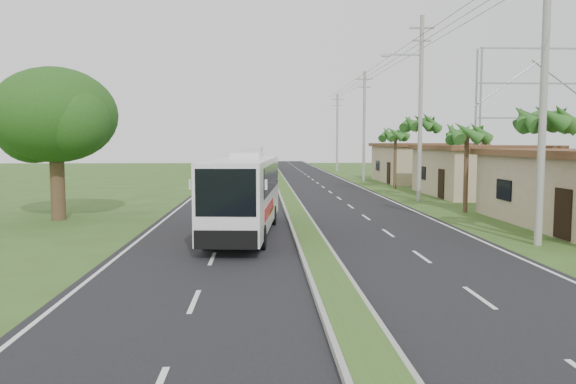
{
  "coord_description": "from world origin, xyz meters",
  "views": [
    {
      "loc": [
        -1.87,
        -18.33,
        3.83
      ],
      "look_at": [
        -0.76,
        4.81,
        1.8
      ],
      "focal_mm": 35.0,
      "sensor_mm": 36.0,
      "label": 1
    }
  ],
  "objects": [
    {
      "name": "palm_verge_d",
      "position": [
        9.3,
        28.0,
        4.55
      ],
      "size": [
        2.4,
        2.4,
        5.25
      ],
      "color": "#473321",
      "rests_on": "ground"
    },
    {
      "name": "palm_verge_c",
      "position": [
        8.8,
        19.0,
        5.12
      ],
      "size": [
        2.4,
        2.4,
        5.85
      ],
      "color": "#473321",
      "rests_on": "ground"
    },
    {
      "name": "coach_bus_far",
      "position": [
        -3.0,
        55.0,
        1.93
      ],
      "size": [
        2.8,
        11.71,
        3.4
      ],
      "rotation": [
        0.0,
        0.0,
        -0.02
      ],
      "color": "white",
      "rests_on": "ground"
    },
    {
      "name": "palm_verge_a",
      "position": [
        9.0,
        3.0,
        4.74
      ],
      "size": [
        2.4,
        2.4,
        5.45
      ],
      "color": "#473321",
      "rests_on": "ground"
    },
    {
      "name": "lane_edge_left",
      "position": [
        -6.7,
        20.0,
        0.0
      ],
      "size": [
        0.12,
        160.0,
        0.01
      ],
      "primitive_type": "cube",
      "color": "silver",
      "rests_on": "ground"
    },
    {
      "name": "palm_verge_b",
      "position": [
        9.4,
        12.0,
        4.36
      ],
      "size": [
        2.4,
        2.4,
        5.05
      ],
      "color": "#473321",
      "rests_on": "ground"
    },
    {
      "name": "billboard_lattice",
      "position": [
        22.0,
        30.0,
        6.82
      ],
      "size": [
        10.18,
        1.18,
        12.07
      ],
      "color": "gray",
      "rests_on": "ground"
    },
    {
      "name": "shop_mid",
      "position": [
        14.0,
        22.0,
        1.86
      ],
      "size": [
        7.6,
        10.6,
        3.67
      ],
      "color": "tan",
      "rests_on": "ground"
    },
    {
      "name": "shade_tree",
      "position": [
        -12.11,
        10.02,
        5.03
      ],
      "size": [
        6.3,
        6.0,
        7.54
      ],
      "color": "#473321",
      "rests_on": "ground"
    },
    {
      "name": "utility_pole_c",
      "position": [
        8.5,
        38.0,
        5.67
      ],
      "size": [
        1.6,
        0.28,
        11.0
      ],
      "color": "gray",
      "rests_on": "ground"
    },
    {
      "name": "utility_pole_b",
      "position": [
        8.47,
        18.0,
        6.26
      ],
      "size": [
        3.2,
        0.28,
        12.0
      ],
      "color": "gray",
      "rests_on": "ground"
    },
    {
      "name": "coach_bus_main",
      "position": [
        -2.56,
        5.02,
        1.88
      ],
      "size": [
        3.1,
        10.72,
        3.42
      ],
      "rotation": [
        0.0,
        0.0,
        -0.09
      ],
      "color": "white",
      "rests_on": "ground"
    },
    {
      "name": "lane_edge_right",
      "position": [
        6.7,
        20.0,
        0.0
      ],
      "size": [
        0.12,
        160.0,
        0.01
      ],
      "primitive_type": "cube",
      "color": "silver",
      "rests_on": "ground"
    },
    {
      "name": "motorcyclist",
      "position": [
        -2.0,
        11.58,
        0.93
      ],
      "size": [
        1.8,
        0.98,
        2.48
      ],
      "rotation": [
        0.0,
        0.0,
        0.3
      ],
      "color": "black",
      "rests_on": "ground"
    },
    {
      "name": "ground",
      "position": [
        0.0,
        0.0,
        0.0
      ],
      "size": [
        180.0,
        180.0,
        0.0
      ],
      "primitive_type": "plane",
      "color": "#344B1B",
      "rests_on": "ground"
    },
    {
      "name": "shop_far",
      "position": [
        14.0,
        36.0,
        1.93
      ],
      "size": [
        8.6,
        11.6,
        3.82
      ],
      "color": "tan",
      "rests_on": "ground"
    },
    {
      "name": "utility_pole_d",
      "position": [
        8.5,
        58.0,
        5.42
      ],
      "size": [
        1.6,
        0.28,
        10.5
      ],
      "color": "gray",
      "rests_on": "ground"
    },
    {
      "name": "median_strip",
      "position": [
        0.0,
        20.0,
        0.1
      ],
      "size": [
        1.2,
        160.0,
        0.18
      ],
      "color": "gray",
      "rests_on": "ground"
    },
    {
      "name": "utility_pole_a",
      "position": [
        8.5,
        2.0,
        5.67
      ],
      "size": [
        1.6,
        0.28,
        11.0
      ],
      "color": "gray",
      "rests_on": "ground"
    },
    {
      "name": "road_asphalt",
      "position": [
        0.0,
        20.0,
        0.01
      ],
      "size": [
        14.0,
        160.0,
        0.02
      ],
      "primitive_type": "cube",
      "color": "black",
      "rests_on": "ground"
    }
  ]
}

